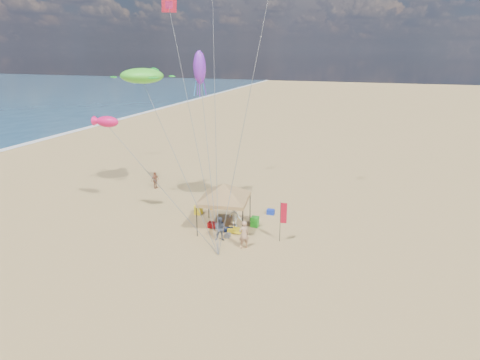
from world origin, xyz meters
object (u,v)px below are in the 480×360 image
at_px(person_near_a, 244,234).
at_px(chair_green, 255,222).
at_px(cooler_red, 212,225).
at_px(person_near_b, 221,229).
at_px(chair_yellow, 198,210).
at_px(person_far_a, 155,180).
at_px(beach_cart, 235,230).
at_px(person_near_c, 235,216).
at_px(feather_flag, 283,215).
at_px(canopy_tent, 224,185).
at_px(cooler_blue, 271,212).

bearing_deg(person_near_a, chair_green, -125.31).
height_order(cooler_red, person_near_b, person_near_b).
relative_size(cooler_red, person_near_b, 0.33).
bearing_deg(chair_yellow, person_far_a, 145.72).
bearing_deg(person_near_a, cooler_red, -74.97).
bearing_deg(chair_green, person_near_a, -85.33).
xyz_separation_m(chair_green, beach_cart, (-0.96, -1.42, -0.15)).
xyz_separation_m(chair_green, chair_yellow, (-4.59, 0.73, 0.00)).
bearing_deg(person_near_a, beach_cart, -95.72).
bearing_deg(person_near_c, feather_flag, 174.44).
height_order(feather_flag, beach_cart, feather_flag).
distance_m(person_near_a, person_far_a, 13.52).
bearing_deg(canopy_tent, feather_flag, -9.25).
bearing_deg(chair_green, feather_flag, -35.36).
height_order(feather_flag, chair_yellow, feather_flag).
bearing_deg(person_near_b, person_far_a, 121.72).
height_order(canopy_tent, cooler_blue, canopy_tent).
bearing_deg(chair_green, cooler_blue, 78.39).
distance_m(beach_cart, person_near_a, 2.27).
bearing_deg(person_near_b, chair_yellow, 113.50).
height_order(person_near_b, person_near_c, person_near_b).
xyz_separation_m(feather_flag, person_near_b, (-3.73, -1.12, -1.00)).
xyz_separation_m(beach_cart, person_near_b, (-0.48, -1.33, 0.61)).
distance_m(chair_green, person_near_c, 1.43).
relative_size(chair_green, person_near_c, 0.45).
height_order(feather_flag, chair_green, feather_flag).
xyz_separation_m(feather_flag, person_near_a, (-2.04, -1.58, -0.91)).
bearing_deg(feather_flag, chair_green, 144.64).
height_order(chair_green, chair_yellow, same).
height_order(cooler_red, person_near_c, person_near_c).
height_order(feather_flag, cooler_red, feather_flag).
distance_m(chair_green, person_near_b, 3.13).
xyz_separation_m(person_near_a, person_far_a, (-10.87, 8.04, -0.16)).
xyz_separation_m(cooler_red, chair_yellow, (-1.86, 1.84, 0.16)).
bearing_deg(beach_cart, person_far_a, 147.08).
relative_size(cooler_red, chair_green, 0.77).
xyz_separation_m(cooler_blue, person_near_b, (-1.93, -5.17, 0.62)).
relative_size(chair_yellow, person_near_a, 0.39).
distance_m(canopy_tent, person_near_a, 3.81).
bearing_deg(person_near_b, person_near_c, 68.22).
distance_m(cooler_blue, person_near_c, 3.37).
relative_size(chair_yellow, beach_cart, 0.78).
bearing_deg(person_near_a, cooler_blue, -132.38).
bearing_deg(chair_green, canopy_tent, -152.77).
distance_m(feather_flag, cooler_red, 5.31).
relative_size(beach_cart, person_near_a, 0.50).
distance_m(person_near_c, person_far_a, 10.66).
height_order(cooler_red, person_near_a, person_near_a).
bearing_deg(cooler_blue, chair_yellow, -161.59).
distance_m(person_near_b, person_near_c, 2.39).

